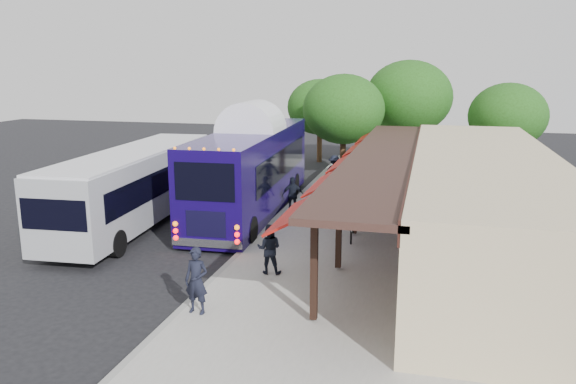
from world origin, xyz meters
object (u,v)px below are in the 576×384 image
Objects in this scene: sign_board at (351,225)px; city_bus at (136,184)px; ped_a at (196,281)px; ped_c at (293,195)px; coach_bus at (252,165)px; ped_d at (334,172)px; ped_b at (269,249)px.

city_bus is at bearing 149.00° from sign_board.
ped_a is 1.10× the size of ped_c.
coach_bus is at bearing 116.16° from sign_board.
ped_d reaches higher than sign_board.
ped_a reaches higher than sign_board.
ped_d is (2.99, 5.34, -1.14)m from coach_bus.
ped_b is 7.63m from ped_c.
ped_d is (-0.13, 13.26, 0.09)m from ped_b.
sign_board is (2.28, -9.63, -0.18)m from ped_d.
ped_d is 9.89m from sign_board.
ped_d is at bearing 78.61° from sign_board.
ped_b reaches higher than sign_board.
ped_c is at bearing 104.68° from sign_board.
ped_a is 1.69× the size of sign_board.
ped_c is (0.00, 10.93, -0.08)m from ped_a.
city_bus is 6.93m from ped_c.
city_bus is (-4.21, -3.24, -0.42)m from coach_bus.
ped_a reaches higher than ped_d.
city_bus is 7.24× the size of ped_c.
ped_c is 0.92× the size of ped_d.
city_bus is 6.64× the size of ped_d.
city_bus is 11.22m from ped_d.
sign_board is at bearing 113.45° from ped_c.
ped_a is 3.54m from ped_b.
ped_d is (0.94, 16.63, -0.01)m from ped_a.
ped_b is at bearing -71.19° from coach_bus.
ped_c is at bearing 20.92° from city_bus.
ped_a is at bearing 67.25° from ped_b.
ped_c reaches higher than ped_b.
ped_b is at bearing 77.87° from ped_a.
coach_bus is 8.60m from ped_b.
ped_a is at bearing -55.89° from city_bus.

